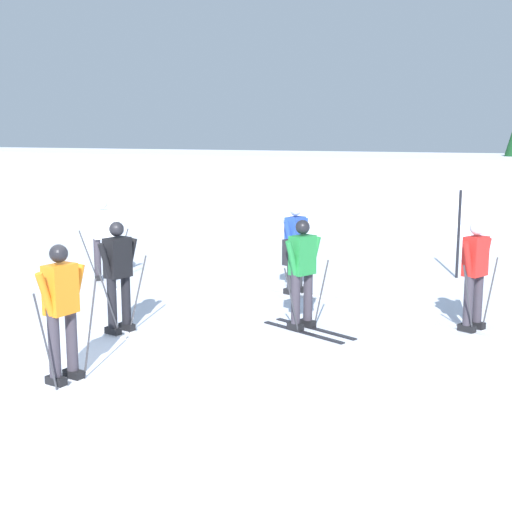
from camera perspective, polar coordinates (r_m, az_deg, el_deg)
The scene contains 9 objects.
ground_plane at distance 9.55m, azimuth -13.00°, elevation -8.57°, with size 120.00×120.00×0.00m, color silver.
far_snow_ridge at distance 26.34m, azimuth 14.43°, elevation 5.55°, with size 80.00×8.67×2.22m, color silver.
skier_black at distance 10.65m, azimuth -11.18°, elevation -1.48°, with size 1.64×0.99×1.71m.
skier_white at distance 14.61m, azimuth -12.37°, elevation 1.55°, with size 1.40×1.39×1.71m.
skier_green at distance 10.70m, azimuth 3.72°, elevation -1.04°, with size 1.63×0.96×1.71m.
skier_red at distance 11.07m, azimuth 17.50°, elevation -1.32°, with size 1.63×0.95×1.71m.
skier_orange at distance 8.67m, azimuth -15.59°, elevation -4.27°, with size 1.62×1.00×1.71m.
skier_blue at distance 13.07m, azimuth 3.14°, elevation 0.98°, with size 1.64×0.99×1.71m.
trail_marker_pole at distance 15.15m, azimuth 16.25°, elevation 1.71°, with size 0.06×0.06×1.85m, color black.
Camera 1 is at (5.95, -6.84, 2.99)m, focal length 48.87 mm.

